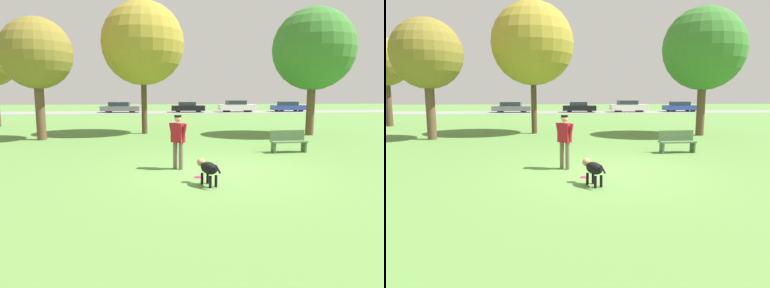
{
  "view_description": "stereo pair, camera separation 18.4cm",
  "coord_description": "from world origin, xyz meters",
  "views": [
    {
      "loc": [
        -1.7,
        -9.51,
        2.27
      ],
      "look_at": [
        -0.86,
        -0.42,
        0.9
      ],
      "focal_mm": 32.0,
      "sensor_mm": 36.0,
      "label": 1
    },
    {
      "loc": [
        -1.52,
        -9.53,
        2.27
      ],
      "look_at": [
        -0.86,
        -0.42,
        0.9
      ],
      "focal_mm": 32.0,
      "sensor_mm": 36.0,
      "label": 2
    }
  ],
  "objects": [
    {
      "name": "ground_plane",
      "position": [
        0.0,
        0.0,
        0.0
      ],
      "size": [
        120.0,
        120.0,
        0.0
      ],
      "primitive_type": "plane",
      "color": "#56843D"
    },
    {
      "name": "far_road_strip",
      "position": [
        0.0,
        31.03,
        0.01
      ],
      "size": [
        120.0,
        6.0,
        0.01
      ],
      "color": "gray",
      "rests_on": "ground_plane"
    },
    {
      "name": "person",
      "position": [
        -1.19,
        0.56,
        0.95
      ],
      "size": [
        0.56,
        0.49,
        1.62
      ],
      "rotation": [
        0.0,
        0.0,
        -0.7
      ],
      "color": "#665B4C",
      "rests_on": "ground_plane"
    },
    {
      "name": "dog",
      "position": [
        -0.56,
        -1.35,
        0.43
      ],
      "size": [
        0.56,
        0.94,
        0.63
      ],
      "rotation": [
        0.0,
        0.0,
        2.01
      ],
      "color": "black",
      "rests_on": "ground_plane"
    },
    {
      "name": "frisbee",
      "position": [
        -0.69,
        -0.53,
        0.01
      ],
      "size": [
        0.25,
        0.25,
        0.02
      ],
      "color": "#E52366",
      "rests_on": "ground_plane"
    },
    {
      "name": "tree_mid_center",
      "position": [
        -2.6,
        9.82,
        4.92
      ],
      "size": [
        4.5,
        4.5,
        7.18
      ],
      "color": "#4C3826",
      "rests_on": "ground_plane"
    },
    {
      "name": "tree_near_right",
      "position": [
        6.36,
        8.32,
        4.52
      ],
      "size": [
        4.28,
        4.28,
        6.68
      ],
      "color": "brown",
      "rests_on": "ground_plane"
    },
    {
      "name": "tree_near_left",
      "position": [
        -7.48,
        7.64,
        4.08
      ],
      "size": [
        3.34,
        3.34,
        5.78
      ],
      "color": "brown",
      "rests_on": "ground_plane"
    },
    {
      "name": "parked_car_grey",
      "position": [
        -6.34,
        31.0,
        0.61
      ],
      "size": [
        4.56,
        1.95,
        1.23
      ],
      "rotation": [
        0.0,
        0.0,
        -0.05
      ],
      "color": "slate",
      "rests_on": "ground_plane"
    },
    {
      "name": "parked_car_black",
      "position": [
        1.53,
        30.98,
        0.61
      ],
      "size": [
        3.98,
        2.0,
        1.22
      ],
      "rotation": [
        0.0,
        0.0,
        -0.05
      ],
      "color": "black",
      "rests_on": "ground_plane"
    },
    {
      "name": "parked_car_white",
      "position": [
        7.43,
        31.05,
        0.69
      ],
      "size": [
        4.4,
        1.95,
        1.38
      ],
      "rotation": [
        0.0,
        0.0,
        0.03
      ],
      "color": "white",
      "rests_on": "ground_plane"
    },
    {
      "name": "parked_car_blue",
      "position": [
        13.91,
        31.24,
        0.62
      ],
      "size": [
        4.17,
        1.93,
        1.23
      ],
      "rotation": [
        0.0,
        0.0,
        0.05
      ],
      "color": "#284293",
      "rests_on": "ground_plane"
    },
    {
      "name": "park_bench",
      "position": [
        3.19,
        3.13,
        0.45
      ],
      "size": [
        1.43,
        0.51,
        0.84
      ],
      "rotation": [
        0.0,
        0.0,
        0.08
      ],
      "color": "#4C6B42",
      "rests_on": "ground_plane"
    }
  ]
}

